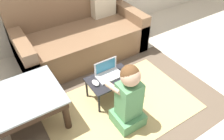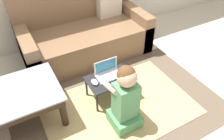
{
  "view_description": "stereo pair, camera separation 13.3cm",
  "coord_description": "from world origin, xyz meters",
  "px_view_note": "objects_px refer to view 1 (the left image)",
  "views": [
    {
      "loc": [
        -1.08,
        -1.53,
        1.9
      ],
      "look_at": [
        -0.05,
        0.06,
        0.35
      ],
      "focal_mm": 35.0,
      "sensor_mm": 36.0,
      "label": 1
    },
    {
      "loc": [
        -0.97,
        -1.59,
        1.9
      ],
      "look_at": [
        -0.05,
        0.06,
        0.35
      ],
      "focal_mm": 35.0,
      "sensor_mm": 36.0,
      "label": 2
    }
  ],
  "objects_px": {
    "couch": "(79,34)",
    "laptop": "(109,74)",
    "computer_mouse": "(96,83)",
    "person_seated": "(129,98)",
    "laptop_desk": "(110,80)"
  },
  "relations": [
    {
      "from": "couch",
      "to": "laptop",
      "type": "bearing_deg",
      "value": -96.87
    },
    {
      "from": "computer_mouse",
      "to": "person_seated",
      "type": "height_order",
      "value": "person_seated"
    },
    {
      "from": "laptop_desk",
      "to": "laptop",
      "type": "bearing_deg",
      "value": 84.49
    },
    {
      "from": "couch",
      "to": "laptop_desk",
      "type": "bearing_deg",
      "value": -96.81
    },
    {
      "from": "computer_mouse",
      "to": "couch",
      "type": "bearing_deg",
      "value": 73.19
    },
    {
      "from": "couch",
      "to": "laptop",
      "type": "height_order",
      "value": "couch"
    },
    {
      "from": "laptop",
      "to": "person_seated",
      "type": "distance_m",
      "value": 0.46
    },
    {
      "from": "laptop_desk",
      "to": "person_seated",
      "type": "relative_size",
      "value": 0.69
    },
    {
      "from": "person_seated",
      "to": "laptop",
      "type": "bearing_deg",
      "value": 82.41
    },
    {
      "from": "couch",
      "to": "laptop_desk",
      "type": "xyz_separation_m",
      "value": [
        -0.12,
        -1.03,
        -0.06
      ]
    },
    {
      "from": "person_seated",
      "to": "laptop_desk",
      "type": "bearing_deg",
      "value": 82.17
    },
    {
      "from": "laptop",
      "to": "person_seated",
      "type": "height_order",
      "value": "person_seated"
    },
    {
      "from": "couch",
      "to": "computer_mouse",
      "type": "distance_m",
      "value": 1.07
    },
    {
      "from": "couch",
      "to": "person_seated",
      "type": "distance_m",
      "value": 1.46
    },
    {
      "from": "laptop_desk",
      "to": "laptop",
      "type": "distance_m",
      "value": 0.08
    }
  ]
}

